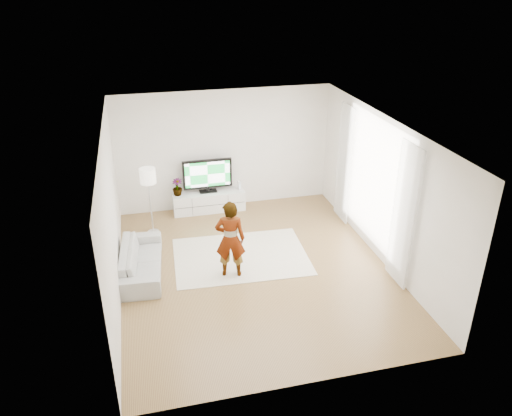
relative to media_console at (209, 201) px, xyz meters
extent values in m
plane|color=olive|center=(0.45, -2.76, -0.24)|extent=(6.00, 6.00, 0.00)
plane|color=white|center=(0.45, -2.76, 2.56)|extent=(6.00, 6.00, 0.00)
cube|color=white|center=(-2.05, -2.76, 1.16)|extent=(0.02, 6.00, 2.80)
cube|color=white|center=(2.95, -2.76, 1.16)|extent=(0.02, 6.00, 2.80)
cube|color=white|center=(0.45, 0.24, 1.16)|extent=(5.00, 0.02, 2.80)
cube|color=white|center=(0.45, -5.76, 1.16)|extent=(5.00, 0.02, 2.80)
cube|color=white|center=(2.93, -2.46, 1.21)|extent=(0.01, 2.60, 2.50)
cube|color=white|center=(2.85, -3.76, 1.11)|extent=(0.04, 0.70, 2.60)
cube|color=white|center=(2.85, -1.16, 1.11)|extent=(0.04, 0.70, 2.60)
cube|color=white|center=(0.00, 0.00, 0.00)|extent=(1.68, 0.47, 0.47)
cube|color=black|center=(0.00, -0.24, 0.00)|extent=(1.63, 0.00, 0.01)
cube|color=black|center=(-0.42, -0.24, 0.00)|extent=(0.01, 0.00, 0.42)
cube|color=black|center=(0.42, -0.24, 0.00)|extent=(0.01, 0.00, 0.42)
cube|color=black|center=(0.00, 0.03, 0.25)|extent=(0.41, 0.22, 0.02)
cube|color=black|center=(0.00, 0.03, 0.30)|extent=(0.08, 0.05, 0.08)
cube|color=black|center=(0.00, 0.03, 0.68)|extent=(1.14, 0.06, 0.69)
cube|color=green|center=(0.00, -0.01, 0.68)|extent=(1.04, 0.01, 0.59)
cube|color=white|center=(0.74, 0.00, 0.34)|extent=(0.06, 0.15, 0.21)
cube|color=#4CB2FF|center=(0.74, -0.08, 0.36)|extent=(0.01, 0.00, 0.11)
imported|color=#3F7238|center=(-0.71, 0.00, 0.44)|extent=(0.23, 0.23, 0.40)
cube|color=beige|center=(0.28, -2.25, -0.23)|extent=(2.72, 2.02, 0.01)
imported|color=#334772|center=(-0.03, -2.83, 0.53)|extent=(0.61, 0.47, 1.50)
imported|color=#AEAEAA|center=(-1.65, -2.37, 0.03)|extent=(0.86, 1.90, 0.54)
cylinder|color=silver|center=(-1.36, -0.79, -0.23)|extent=(0.26, 0.26, 0.02)
cylinder|color=silver|center=(-1.36, -0.79, 0.36)|extent=(0.03, 0.03, 1.15)
cylinder|color=white|center=(-1.36, -0.79, 1.09)|extent=(0.33, 0.33, 0.32)
camera|label=1|loc=(-1.46, -10.62, 4.99)|focal=35.00mm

